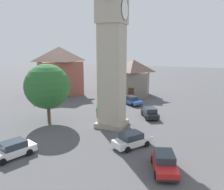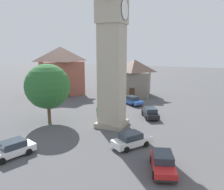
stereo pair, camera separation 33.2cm
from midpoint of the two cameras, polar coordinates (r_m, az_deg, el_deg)
name	(u,v)px [view 1 (the left image)]	position (r m, az deg, el deg)	size (l,w,h in m)	color
ground_plane	(112,126)	(29.46, -0.33, -7.79)	(200.00, 200.00, 0.00)	#4C4C4F
clock_tower	(112,19)	(27.94, -0.36, 18.81)	(4.26, 4.26, 22.68)	gray
car_blue_kerb	(132,100)	(40.06, 4.79, -1.37)	(3.76, 4.34, 1.53)	#2D5BB7
car_silver_kerb	(164,162)	(19.59, 12.62, -16.29)	(4.45, 2.88, 1.53)	red
car_red_corner	(12,149)	(23.18, -24.35, -12.50)	(4.46, 3.01, 1.53)	white
car_white_side	(150,113)	(32.94, 9.29, -4.41)	(4.43, 3.44, 1.53)	black
car_black_far	(132,140)	(23.33, 4.73, -11.26)	(4.34, 3.76, 1.53)	white
pedestrian	(97,110)	(32.92, -4.08, -3.85)	(0.56, 0.26, 1.69)	#706656
tree	(47,87)	(30.69, -16.43, 2.08)	(5.93, 5.93, 7.92)	brown
building_shop_left	(133,77)	(47.30, 5.19, 4.49)	(6.78, 7.53, 7.59)	slate
building_terrace_right	(60,70)	(49.75, -13.29, 6.13)	(11.14, 10.91, 10.20)	#995142
lamp_post	(104,92)	(34.89, -2.21, 0.80)	(0.36, 0.36, 4.77)	black
road_sign	(108,102)	(33.69, -1.27, -1.89)	(0.60, 0.07, 2.80)	gray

